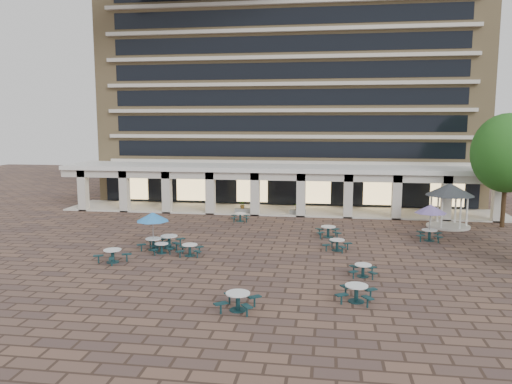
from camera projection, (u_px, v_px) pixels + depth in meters
ground at (259, 250)px, 33.75m from camera, size 120.00×120.00×0.00m
apartment_building at (290, 86)px, 56.93m from camera, size 40.00×15.50×25.20m
retail_arcade at (281, 180)px, 47.83m from camera, size 42.00×6.60×4.40m
picnic_table_0 at (190, 249)px, 32.15m from camera, size 1.85×1.85×0.75m
picnic_table_1 at (238, 300)px, 22.82m from camera, size 2.06×2.06×0.84m
picnic_table_2 at (356, 292)px, 23.91m from camera, size 2.10×2.10×0.83m
picnic_table_3 at (363, 269)px, 27.82m from camera, size 1.65×1.65×0.71m
picnic_table_4 at (153, 218)px, 33.39m from camera, size 2.21×2.21×2.55m
picnic_table_5 at (113, 255)px, 30.63m from camera, size 2.24×2.24×0.81m
picnic_table_7 at (337, 244)px, 33.44m from camera, size 2.05×2.05×0.76m
picnic_table_8 at (169, 241)px, 34.10m from camera, size 2.06×2.06×0.87m
picnic_table_9 at (162, 247)px, 32.76m from camera, size 1.83×1.83×0.67m
picnic_table_11 at (431, 210)px, 35.95m from camera, size 2.30×2.30×2.65m
picnic_table_12 at (240, 216)px, 43.24m from camera, size 1.82×1.82×0.73m
picnic_table_13 at (328, 231)px, 37.31m from camera, size 1.97×1.97×0.83m
gazebo at (450, 194)px, 40.57m from camera, size 3.86×3.86×3.59m
tree_east_c at (507, 153)px, 40.15m from camera, size 5.58×5.58×9.29m
planter_left at (243, 209)px, 46.81m from camera, size 1.50×0.60×1.23m
planter_right at (298, 210)px, 46.06m from camera, size 1.50×0.60×1.21m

